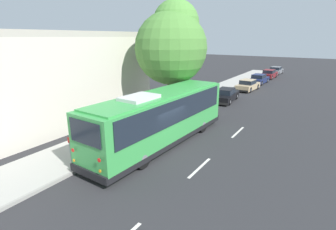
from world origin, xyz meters
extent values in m
plane|color=#28282B|center=(0.00, 0.00, 0.00)|extent=(160.00, 160.00, 0.00)
cube|color=#A3A099|center=(0.00, 3.79, 0.07)|extent=(80.00, 3.38, 0.15)
cube|color=gray|center=(0.00, 2.03, 0.07)|extent=(80.00, 0.14, 0.15)
cube|color=green|center=(0.77, 0.53, 1.67)|extent=(11.02, 2.87, 2.80)
cube|color=black|center=(0.77, 0.53, 0.42)|extent=(11.08, 2.92, 0.28)
cube|color=black|center=(0.77, 0.53, 2.29)|extent=(10.13, 2.92, 1.34)
cube|color=black|center=(6.26, 0.30, 2.29)|extent=(0.12, 2.12, 1.40)
cube|color=black|center=(-4.72, 0.76, 2.39)|extent=(0.11, 1.94, 1.07)
cube|color=black|center=(6.26, 0.30, 2.93)|extent=(0.11, 1.74, 0.22)
cube|color=green|center=(0.77, 0.53, 3.11)|extent=(10.34, 2.62, 0.10)
cube|color=silver|center=(-1.18, 0.62, 3.23)|extent=(2.06, 1.45, 0.20)
cube|color=black|center=(6.28, 0.30, 0.46)|extent=(0.20, 2.44, 0.36)
cube|color=black|center=(-4.75, 0.77, 0.46)|extent=(0.20, 2.44, 0.36)
cylinder|color=red|center=(-4.77, 1.64, 1.39)|extent=(0.04, 0.18, 0.18)
cylinder|color=orange|center=(-4.77, 1.64, 0.89)|extent=(0.04, 0.14, 0.14)
cylinder|color=red|center=(-4.84, -0.10, 1.39)|extent=(0.04, 0.18, 0.18)
cylinder|color=orange|center=(-4.84, -0.10, 0.89)|extent=(0.04, 0.14, 0.14)
cube|color=white|center=(6.37, 1.11, 0.63)|extent=(0.05, 0.32, 0.18)
cube|color=white|center=(6.31, -0.51, 0.63)|extent=(0.05, 0.32, 0.18)
cube|color=black|center=(5.95, 1.68, 2.55)|extent=(0.06, 0.10, 0.24)
cylinder|color=black|center=(4.04, 1.45, 0.50)|extent=(1.01, 0.34, 1.00)
cylinder|color=slate|center=(4.04, 1.45, 0.50)|extent=(0.46, 0.34, 0.45)
cylinder|color=black|center=(3.96, -0.66, 0.50)|extent=(1.01, 0.34, 1.00)
cylinder|color=slate|center=(3.96, -0.66, 0.50)|extent=(0.46, 0.34, 0.45)
cylinder|color=black|center=(-2.25, 1.72, 0.50)|extent=(1.01, 0.34, 1.00)
cylinder|color=slate|center=(-2.25, 1.72, 0.50)|extent=(0.46, 0.34, 0.45)
cylinder|color=black|center=(-2.34, -0.39, 0.50)|extent=(1.01, 0.34, 1.00)
cylinder|color=slate|center=(-2.34, -0.39, 0.50)|extent=(0.46, 0.34, 0.45)
cube|color=black|center=(13.34, 1.11, 0.49)|extent=(4.56, 2.00, 0.65)
cube|color=black|center=(13.22, 1.10, 1.05)|extent=(2.21, 1.59, 0.48)
cube|color=black|center=(13.22, 1.10, 1.29)|extent=(2.13, 1.54, 0.05)
cube|color=black|center=(15.57, 1.30, 0.27)|extent=(0.21, 1.59, 0.20)
cube|color=black|center=(11.10, 0.93, 0.27)|extent=(0.21, 1.59, 0.20)
cylinder|color=black|center=(14.67, 1.97, 0.33)|extent=(0.68, 0.25, 0.66)
cylinder|color=slate|center=(14.67, 1.97, 0.33)|extent=(0.31, 0.24, 0.30)
cylinder|color=black|center=(14.80, 0.49, 0.33)|extent=(0.68, 0.25, 0.66)
cylinder|color=slate|center=(14.80, 0.49, 0.33)|extent=(0.31, 0.24, 0.30)
cylinder|color=black|center=(11.88, 1.74, 0.33)|extent=(0.68, 0.25, 0.66)
cylinder|color=slate|center=(11.88, 1.74, 0.33)|extent=(0.31, 0.24, 0.30)
cylinder|color=black|center=(12.00, 0.26, 0.33)|extent=(0.68, 0.25, 0.66)
cylinder|color=slate|center=(12.00, 0.26, 0.33)|extent=(0.31, 0.24, 0.30)
cube|color=tan|center=(20.20, 0.87, 0.48)|extent=(4.25, 1.98, 0.63)
cube|color=black|center=(20.09, 0.88, 1.04)|extent=(2.06, 1.60, 0.48)
cube|color=tan|center=(20.09, 0.88, 1.28)|extent=(1.98, 1.55, 0.05)
cube|color=black|center=(22.29, 0.73, 0.26)|extent=(0.19, 1.64, 0.20)
cube|color=black|center=(18.12, 1.02, 0.26)|extent=(0.19, 1.64, 0.20)
cylinder|color=black|center=(21.56, 1.55, 0.32)|extent=(0.66, 0.24, 0.65)
cylinder|color=slate|center=(21.56, 1.55, 0.32)|extent=(0.31, 0.24, 0.29)
cylinder|color=black|center=(21.45, 0.01, 0.32)|extent=(0.66, 0.24, 0.65)
cylinder|color=slate|center=(21.45, 0.01, 0.32)|extent=(0.31, 0.24, 0.29)
cylinder|color=black|center=(18.95, 1.74, 0.32)|extent=(0.66, 0.24, 0.65)
cylinder|color=slate|center=(18.95, 1.74, 0.32)|extent=(0.31, 0.24, 0.29)
cylinder|color=black|center=(18.84, 0.19, 0.32)|extent=(0.66, 0.24, 0.65)
cylinder|color=slate|center=(18.84, 0.19, 0.32)|extent=(0.31, 0.24, 0.29)
cube|color=#19234C|center=(25.79, 0.96, 0.47)|extent=(4.52, 1.94, 0.63)
cube|color=black|center=(25.68, 0.97, 1.03)|extent=(2.17, 1.59, 0.48)
cube|color=#19234C|center=(25.68, 0.97, 1.27)|extent=(2.09, 1.55, 0.05)
cube|color=black|center=(28.03, 0.85, 0.26)|extent=(0.16, 1.67, 0.20)
cube|color=black|center=(23.55, 1.08, 0.26)|extent=(0.16, 1.67, 0.20)
cylinder|color=black|center=(27.23, 1.68, 0.32)|extent=(0.65, 0.23, 0.64)
cylinder|color=slate|center=(27.23, 1.68, 0.32)|extent=(0.30, 0.23, 0.29)
cylinder|color=black|center=(27.15, 0.11, 0.32)|extent=(0.65, 0.23, 0.64)
cylinder|color=slate|center=(27.15, 0.11, 0.32)|extent=(0.30, 0.23, 0.29)
cylinder|color=black|center=(24.43, 1.82, 0.32)|extent=(0.65, 0.23, 0.64)
cylinder|color=slate|center=(24.43, 1.82, 0.32)|extent=(0.30, 0.23, 0.29)
cylinder|color=black|center=(24.35, 0.25, 0.32)|extent=(0.65, 0.23, 0.64)
cylinder|color=slate|center=(24.35, 0.25, 0.32)|extent=(0.30, 0.23, 0.29)
cube|color=maroon|center=(31.65, 0.84, 0.50)|extent=(4.58, 1.80, 0.65)
cube|color=black|center=(31.53, 0.84, 1.06)|extent=(2.19, 1.51, 0.48)
cube|color=maroon|center=(31.53, 0.84, 1.30)|extent=(2.10, 1.48, 0.05)
cube|color=black|center=(33.94, 0.79, 0.27)|extent=(0.12, 1.64, 0.20)
cube|color=black|center=(29.35, 0.90, 0.27)|extent=(0.12, 1.64, 0.20)
cylinder|color=black|center=(33.10, 1.58, 0.34)|extent=(0.68, 0.22, 0.67)
cylinder|color=slate|center=(33.10, 1.58, 0.34)|extent=(0.31, 0.23, 0.30)
cylinder|color=black|center=(33.06, 0.04, 0.34)|extent=(0.68, 0.22, 0.67)
cylinder|color=slate|center=(33.06, 0.04, 0.34)|extent=(0.31, 0.23, 0.30)
cylinder|color=black|center=(30.23, 1.65, 0.34)|extent=(0.68, 0.22, 0.67)
cylinder|color=slate|center=(30.23, 1.65, 0.34)|extent=(0.31, 0.23, 0.30)
cylinder|color=black|center=(30.20, 0.10, 0.34)|extent=(0.68, 0.22, 0.67)
cylinder|color=slate|center=(30.20, 0.10, 0.34)|extent=(0.31, 0.23, 0.30)
cube|color=slate|center=(37.30, 0.92, 0.46)|extent=(4.29, 1.92, 0.61)
cube|color=black|center=(37.18, 0.92, 1.00)|extent=(2.06, 1.58, 0.48)
cube|color=slate|center=(37.18, 0.92, 1.24)|extent=(1.98, 1.54, 0.05)
cube|color=black|center=(39.42, 0.83, 0.25)|extent=(0.15, 1.68, 0.20)
cube|color=black|center=(35.17, 1.01, 0.25)|extent=(0.15, 1.68, 0.20)
cylinder|color=black|center=(38.66, 1.65, 0.30)|extent=(0.62, 0.23, 0.61)
cylinder|color=slate|center=(38.66, 1.65, 0.30)|extent=(0.28, 0.23, 0.27)
cylinder|color=black|center=(38.59, 0.07, 0.30)|extent=(0.62, 0.23, 0.61)
cylinder|color=slate|center=(38.59, 0.07, 0.30)|extent=(0.28, 0.23, 0.27)
cylinder|color=black|center=(36.00, 1.77, 0.30)|extent=(0.62, 0.23, 0.61)
cylinder|color=slate|center=(36.00, 1.77, 0.30)|extent=(0.28, 0.23, 0.27)
cylinder|color=black|center=(35.93, 0.19, 0.30)|extent=(0.62, 0.23, 0.61)
cylinder|color=slate|center=(35.93, 0.19, 0.30)|extent=(0.28, 0.23, 0.27)
cylinder|color=brown|center=(5.83, 3.02, 1.83)|extent=(0.52, 0.52, 3.36)
sphere|color=#4C8438|center=(5.83, 3.02, 5.43)|extent=(5.51, 5.51, 5.51)
sphere|color=#528F3C|center=(6.52, 3.02, 7.23)|extent=(3.58, 3.58, 3.58)
cylinder|color=gray|center=(-4.35, 2.39, 0.79)|extent=(0.06, 0.06, 1.28)
cube|color=red|center=(-4.35, 2.39, 1.57)|extent=(0.02, 0.22, 0.28)
cylinder|color=gray|center=(-2.75, 2.39, 0.69)|extent=(0.06, 0.06, 1.08)
cube|color=red|center=(-2.75, 2.39, 1.37)|extent=(0.02, 0.22, 0.28)
cylinder|color=red|center=(9.42, 2.61, 0.47)|extent=(0.22, 0.22, 0.65)
sphere|color=red|center=(9.42, 2.61, 0.86)|extent=(0.20, 0.20, 0.20)
cube|color=beige|center=(-2.33, 10.87, 3.13)|extent=(20.44, 8.53, 6.26)
cube|color=#B1A99C|center=(-2.33, 6.75, 6.46)|extent=(20.44, 0.30, 0.40)
cube|color=silver|center=(-0.81, -2.80, 0.00)|extent=(2.40, 0.14, 0.01)
cube|color=silver|center=(5.19, -2.80, 0.00)|extent=(2.40, 0.14, 0.01)
camera|label=1|loc=(-11.60, -7.74, 6.29)|focal=28.00mm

